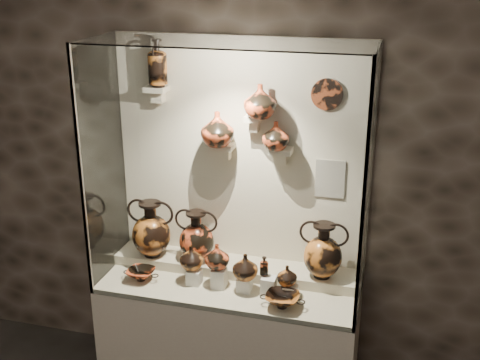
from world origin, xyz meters
name	(u,v)px	position (x,y,z in m)	size (l,w,h in m)	color
wall_back	(242,158)	(0.00, 2.50, 1.60)	(5.00, 0.02, 3.20)	#2D241C
plinth	(229,339)	(0.00, 2.18, 0.40)	(1.70, 0.60, 0.80)	beige
front_tier	(229,286)	(0.00, 2.18, 0.82)	(1.68, 0.58, 0.03)	#BCAF92
rear_tier	(236,269)	(0.00, 2.35, 0.85)	(1.70, 0.25, 0.10)	#BCAF92
back_panel	(241,158)	(0.00, 2.50, 1.60)	(1.70, 0.03, 1.60)	beige
glass_front	(213,191)	(0.00, 1.88, 1.60)	(1.70, 0.01, 1.60)	white
glass_left	(103,162)	(-0.85, 2.18, 1.60)	(0.01, 0.60, 1.60)	white
glass_right	(368,187)	(0.85, 2.18, 1.60)	(0.01, 0.60, 1.60)	white
glass_top	(227,42)	(0.00, 2.18, 2.40)	(1.70, 0.60, 0.01)	white
frame_post_left	(81,177)	(-0.84, 1.89, 1.60)	(0.02, 0.02, 1.60)	gray
frame_post_right	(363,205)	(0.84, 1.89, 1.60)	(0.02, 0.02, 1.60)	gray
pedestal_a	(194,277)	(-0.22, 2.13, 0.88)	(0.09, 0.09, 0.10)	silver
pedestal_b	(219,278)	(-0.05, 2.13, 0.90)	(0.09, 0.09, 0.13)	silver
pedestal_c	(244,284)	(0.12, 2.13, 0.88)	(0.09, 0.09, 0.09)	silver
pedestal_d	(269,286)	(0.28, 2.13, 0.89)	(0.09, 0.09, 0.12)	silver
pedestal_e	(290,291)	(0.42, 2.13, 0.87)	(0.09, 0.09, 0.08)	silver
bracket_ul	(156,89)	(-0.55, 2.42, 2.05)	(0.14, 0.12, 0.04)	beige
bracket_ca	(224,146)	(-0.10, 2.42, 1.70)	(0.14, 0.12, 0.04)	beige
bracket_cb	(254,118)	(0.10, 2.42, 1.90)	(0.10, 0.12, 0.04)	beige
bracket_cc	(281,151)	(0.28, 2.42, 1.70)	(0.14, 0.12, 0.04)	beige
amphora_left	(151,229)	(-0.59, 2.31, 1.10)	(0.32, 0.32, 0.40)	#AD5D21
amphora_mid	(197,236)	(-0.27, 2.33, 1.08)	(0.29, 0.29, 0.36)	#C54722
amphora_right	(323,250)	(0.59, 2.32, 1.09)	(0.30, 0.30, 0.37)	#AD5D21
jug_a	(192,257)	(-0.24, 2.15, 1.01)	(0.16, 0.16, 0.16)	#AD5D21
jug_b	(217,256)	(-0.07, 2.15, 1.04)	(0.16, 0.16, 0.17)	#C54722
jug_c	(245,267)	(0.13, 2.13, 1.01)	(0.16, 0.16, 0.17)	#AD5D21
jug_e	(287,275)	(0.39, 2.14, 0.98)	(0.13, 0.13, 0.13)	#AD5D21
lekythos_small	(264,265)	(0.24, 2.15, 1.02)	(0.06, 0.06, 0.15)	#C54722
kylix_left	(141,274)	(-0.58, 2.08, 0.88)	(0.24, 0.20, 0.09)	#C54722
kylix_right	(282,299)	(0.39, 2.00, 0.88)	(0.27, 0.23, 0.11)	#AD5D21
lekythos_tall	(157,61)	(-0.53, 2.40, 2.23)	(0.13, 0.13, 0.33)	#AD5D21
ovoid_vase_a	(217,129)	(-0.12, 2.36, 1.83)	(0.21, 0.21, 0.22)	#C54722
ovoid_vase_b	(260,101)	(0.15, 2.37, 2.02)	(0.20, 0.20, 0.21)	#C54722
ovoid_vase_c	(276,136)	(0.25, 2.38, 1.81)	(0.17, 0.17, 0.18)	#C54722
wall_plate	(327,94)	(0.55, 2.47, 2.07)	(0.20, 0.20, 0.02)	#9E411F
info_placard	(330,179)	(0.59, 2.47, 1.52)	(0.19, 0.01, 0.25)	beige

